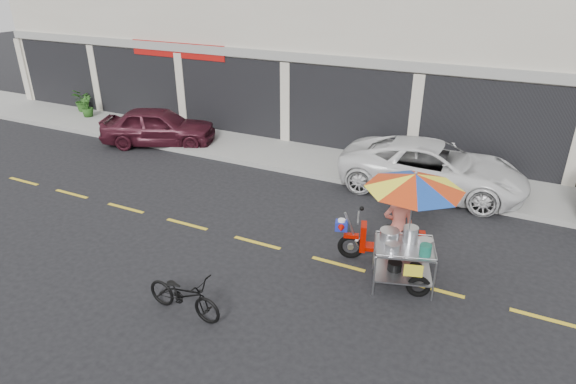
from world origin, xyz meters
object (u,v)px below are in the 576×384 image
at_px(maroon_sedan, 159,126).
at_px(near_bicycle, 184,294).
at_px(white_pickup, 432,168).
at_px(food_vendor_rig, 406,209).

bearing_deg(maroon_sedan, near_bicycle, -161.28).
height_order(maroon_sedan, white_pickup, white_pickup).
relative_size(maroon_sedan, white_pickup, 0.78).
bearing_deg(food_vendor_rig, near_bicycle, -153.87).
xyz_separation_m(maroon_sedan, food_vendor_rig, (9.77, -4.23, 0.84)).
distance_m(maroon_sedan, near_bicycle, 9.75).
height_order(maroon_sedan, food_vendor_rig, food_vendor_rig).
bearing_deg(near_bicycle, food_vendor_rig, -44.69).
relative_size(white_pickup, food_vendor_rig, 1.83).
distance_m(maroon_sedan, food_vendor_rig, 10.68).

